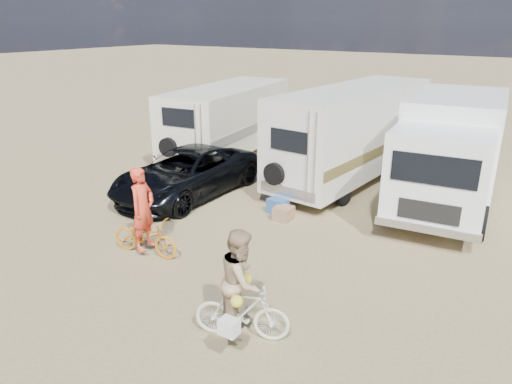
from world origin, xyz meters
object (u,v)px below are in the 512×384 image
Objects in this scene: rv_main at (352,135)px; crate at (283,213)px; bike_woman at (242,312)px; rider_woman at (242,291)px; rider_man at (143,216)px; box_truck at (449,155)px; bike_man at (145,236)px; rv_left at (227,122)px; cooler at (278,206)px; dark_suv at (187,173)px.

rv_main is 15.77× the size of crate.
rider_woman reaches higher than bike_woman.
bike_woman is 0.87× the size of rider_man.
rider_man is (-4.93, -6.75, -0.59)m from box_truck.
crate is at bearing 0.12° from rider_woman.
box_truck is at bearing -45.05° from bike_man.
box_truck is 8.43m from bike_man.
rv_left is at bearing 14.70° from bike_man.
rv_main is at bearing -21.89° from rider_man.
rv_main is 7.81m from rider_man.
cooler is (1.26, 3.73, -0.23)m from bike_man.
rider_woman is at bearing -118.77° from rider_man.
dark_suv is 7.18m from bike_woman.
box_truck is 13.53× the size of crate.
rider_man reaches higher than dark_suv.
box_truck is 3.47× the size of rider_woman.
rv_left is 6.19m from cooler.
cooler is (-2.30, 5.02, -0.69)m from rider_woman.
rider_woman reaches higher than crate.
bike_woman is at bearing -118.77° from bike_man.
box_truck reaches higher than rv_left.
rider_woman is at bearing -0.00° from bike_woman.
rider_man is at bearing 47.95° from rider_woman.
rv_main is 5.12m from rv_left.
rider_woman is (3.56, -1.29, -0.04)m from rider_man.
rv_left is 8.35m from box_truck.
bike_man reaches higher than crate.
rv_left reaches higher than dark_suv.
dark_suv is at bearing -168.67° from cooler.
rv_left reaches higher than bike_man.
rider_man reaches higher than cooler.
rider_woman is (1.81, -8.87, -0.62)m from rv_main.
rider_woman is at bearing -67.70° from crate.
rv_main is 7.86m from bike_man.
bike_man is 1.03× the size of bike_woman.
box_truck is 7.52m from dark_suv.
cooler is at bearing -146.65° from box_truck.
rider_man is (3.36, -7.70, -0.40)m from rv_left.
dark_suv is 3.94m from bike_man.
dark_suv reaches higher than crate.
crate is at bearing 0.12° from bike_woman.
rv_main is 3.29m from box_truck.
bike_man is (1.80, -3.50, -0.26)m from dark_suv.
dark_suv is 3.01× the size of bike_man.
dark_suv is (-3.55, -4.09, -0.82)m from rv_main.
rider_man is 3.78m from rider_woman.
bike_man is 0.89× the size of rider_man.
cooler is (3.06, 0.24, -0.49)m from dark_suv.
crate is (0.36, -0.30, -0.02)m from cooler.
rider_woman is at bearing -41.90° from dark_suv.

